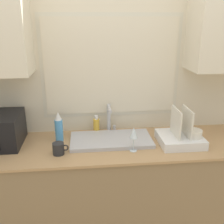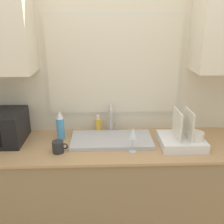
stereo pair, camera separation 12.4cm
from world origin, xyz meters
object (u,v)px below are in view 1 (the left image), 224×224
Objects in this scene: dish_rack at (181,137)px; wine_glass at (134,134)px; faucet at (109,117)px; soap_bottle at (96,125)px; spray_bottle at (59,127)px; mug_near_sink at (59,149)px.

wine_glass is at bearing -168.15° from dish_rack.
faucet is 0.76× the size of dish_rack.
soap_bottle is (-0.66, 0.28, 0.01)m from dish_rack.
faucet is at bearing -6.70° from soap_bottle.
faucet is 0.44m from spray_bottle.
dish_rack is 0.98m from spray_bottle.
wine_glass is (0.55, -0.01, 0.10)m from mug_near_sink.
wine_glass is (0.15, -0.35, -0.01)m from faucet.
spray_bottle reaches higher than wine_glass.
mug_near_sink is 0.61× the size of wine_glass.
dish_rack is at bearing -25.94° from faucet.
soap_bottle reaches higher than mug_near_sink.
faucet is at bearing 40.06° from mug_near_sink.
faucet is 1.33× the size of wine_glass.
wine_glass reaches higher than soap_bottle.
faucet reaches higher than mug_near_sink.
spray_bottle is at bearing 156.97° from wine_glass.
soap_bottle is (-0.11, 0.01, -0.08)m from faucet.
wine_glass reaches higher than mug_near_sink.
faucet is 1.04× the size of spray_bottle.
mug_near_sink is (-0.41, -0.34, -0.11)m from faucet.
soap_bottle is at bearing 125.45° from wine_glass.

